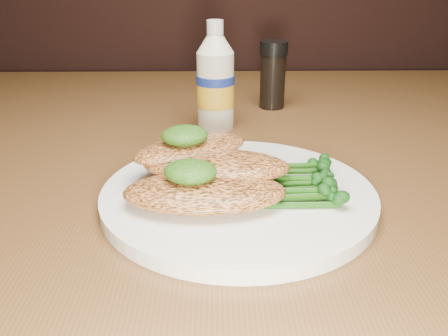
{
  "coord_description": "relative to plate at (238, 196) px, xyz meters",
  "views": [
    {
      "loc": [
        -0.02,
        0.4,
        0.99
      ],
      "look_at": [
        -0.01,
        0.85,
        0.79
      ],
      "focal_mm": 39.67,
      "sensor_mm": 36.0,
      "label": 1
    }
  ],
  "objects": [
    {
      "name": "broccolini_bundle",
      "position": [
        0.05,
        0.0,
        0.02
      ],
      "size": [
        0.15,
        0.14,
        0.02
      ],
      "primitive_type": null,
      "rotation": [
        0.0,
        0.0,
        -0.34
      ],
      "color": "#1D4E11",
      "rests_on": "plate"
    },
    {
      "name": "mayo_bottle",
      "position": [
        -0.02,
        0.24,
        0.07
      ],
      "size": [
        0.06,
        0.06,
        0.15
      ],
      "primitive_type": null,
      "rotation": [
        0.0,
        0.0,
        0.19
      ],
      "color": "#EFE8CA",
      "rests_on": "dining_table"
    },
    {
      "name": "chicken_front",
      "position": [
        -0.03,
        -0.03,
        0.02
      ],
      "size": [
        0.16,
        0.08,
        0.03
      ],
      "primitive_type": "ellipsoid",
      "rotation": [
        0.0,
        0.0,
        0.01
      ],
      "color": "#D47D43",
      "rests_on": "plate"
    },
    {
      "name": "pesto_front",
      "position": [
        -0.05,
        -0.02,
        0.04
      ],
      "size": [
        0.06,
        0.06,
        0.02
      ],
      "primitive_type": "ellipsoid",
      "rotation": [
        0.0,
        0.0,
        -0.27
      ],
      "color": "#0F3808",
      "rests_on": "chicken_front"
    },
    {
      "name": "pesto_back",
      "position": [
        -0.06,
        0.04,
        0.05
      ],
      "size": [
        0.06,
        0.06,
        0.02
      ],
      "primitive_type": "ellipsoid",
      "rotation": [
        0.0,
        0.0,
        0.33
      ],
      "color": "#0F3808",
      "rests_on": "chicken_back"
    },
    {
      "name": "chicken_back",
      "position": [
        -0.05,
        0.05,
        0.03
      ],
      "size": [
        0.15,
        0.12,
        0.02
      ],
      "primitive_type": "ellipsoid",
      "rotation": [
        0.0,
        0.0,
        0.53
      ],
      "color": "#D47D43",
      "rests_on": "plate"
    },
    {
      "name": "chicken_mid",
      "position": [
        -0.02,
        0.01,
        0.03
      ],
      "size": [
        0.16,
        0.09,
        0.02
      ],
      "primitive_type": "ellipsoid",
      "rotation": [
        0.0,
        0.0,
        -0.1
      ],
      "color": "#D47D43",
      "rests_on": "plate"
    },
    {
      "name": "plate",
      "position": [
        0.0,
        0.0,
        0.0
      ],
      "size": [
        0.28,
        0.28,
        0.01
      ],
      "primitive_type": "cylinder",
      "color": "white",
      "rests_on": "dining_table"
    },
    {
      "name": "pepper_grinder",
      "position": [
        0.07,
        0.34,
        0.05
      ],
      "size": [
        0.05,
        0.05,
        0.11
      ],
      "primitive_type": null,
      "rotation": [
        0.0,
        0.0,
        -0.2
      ],
      "color": "black",
      "rests_on": "dining_table"
    }
  ]
}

